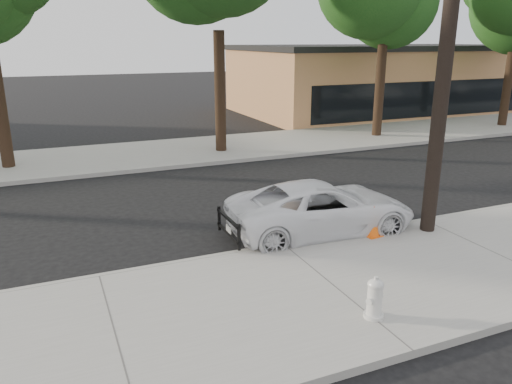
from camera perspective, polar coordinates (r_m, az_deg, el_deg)
ground at (r=13.17m, az=-0.98°, el=-3.21°), size 120.00×120.00×0.00m
near_sidewalk at (r=9.63m, az=8.91°, el=-10.94°), size 90.00×4.40×0.15m
far_sidewalk at (r=20.96m, az=-9.81°, el=4.46°), size 90.00×5.00×0.15m
curb_near at (r=11.36m, az=3.05°, el=-6.23°), size 90.00×0.12×0.16m
building_main at (r=34.44m, az=14.12°, el=12.32°), size 18.00×10.00×4.00m
utility_pole at (r=12.02m, az=21.11°, el=16.63°), size 1.40×0.34×9.00m
police_cruiser at (r=12.22m, az=7.49°, el=-1.81°), size 4.73×2.44×1.28m
fire_hydrant at (r=8.59m, az=13.41°, el=-11.81°), size 0.37×0.33×0.69m
traffic_cone at (r=11.94m, az=13.24°, el=-3.27°), size 0.42×0.42×0.74m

